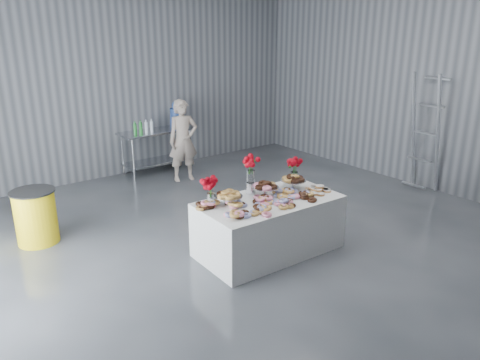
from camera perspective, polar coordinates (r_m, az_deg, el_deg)
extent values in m
plane|color=#36383D|center=(6.58, 4.17, -8.30)|extent=(9.00, 9.00, 0.00)
cube|color=slate|center=(9.73, -13.83, 12.34)|extent=(8.00, 0.04, 4.00)
cube|color=slate|center=(9.11, 24.03, 10.90)|extent=(0.04, 9.00, 4.00)
cube|color=white|center=(6.34, 3.54, -5.58)|extent=(1.94, 1.07, 0.75)
cube|color=silver|center=(9.72, -10.21, 5.87)|extent=(1.50, 0.60, 0.04)
cube|color=silver|center=(9.88, -10.00, 2.30)|extent=(1.40, 0.55, 0.03)
cylinder|color=silver|center=(9.34, -12.86, 2.32)|extent=(0.04, 0.04, 0.86)
cylinder|color=silver|center=(9.93, -6.06, 3.64)|extent=(0.04, 0.04, 0.86)
cylinder|color=silver|center=(9.78, -14.11, 2.95)|extent=(0.04, 0.04, 0.86)
cylinder|color=silver|center=(10.34, -7.53, 4.19)|extent=(0.04, 0.04, 0.86)
cylinder|color=silver|center=(5.98, -1.40, -2.56)|extent=(0.06, 0.06, 0.12)
cylinder|color=silver|center=(5.96, -1.40, -1.98)|extent=(0.36, 0.36, 0.01)
cylinder|color=silver|center=(6.32, 3.11, -1.42)|extent=(0.06, 0.06, 0.12)
cylinder|color=silver|center=(6.29, 3.12, -0.86)|extent=(0.36, 0.36, 0.01)
cylinder|color=silver|center=(6.62, 6.50, -0.55)|extent=(0.06, 0.06, 0.12)
cylinder|color=silver|center=(6.60, 6.52, -0.02)|extent=(0.36, 0.36, 0.01)
cylinder|color=white|center=(5.95, -3.53, -2.41)|extent=(0.11, 0.11, 0.18)
cylinder|color=#1E5919|center=(5.90, -3.56, -1.23)|extent=(0.04, 0.04, 0.18)
cylinder|color=white|center=(6.82, 6.61, 0.26)|extent=(0.11, 0.11, 0.18)
cylinder|color=#1E5919|center=(6.78, 6.65, 1.30)|extent=(0.04, 0.04, 0.18)
cylinder|color=silver|center=(6.40, 1.30, -0.97)|extent=(0.14, 0.14, 0.15)
cylinder|color=white|center=(6.35, 1.31, 0.43)|extent=(0.11, 0.11, 0.18)
cylinder|color=#1E5919|center=(6.31, 1.32, 1.55)|extent=(0.04, 0.04, 0.18)
cylinder|color=blue|center=(9.91, -7.71, 7.53)|extent=(0.28, 0.28, 0.40)
sphere|color=blue|center=(9.87, -7.77, 8.99)|extent=(0.20, 0.20, 0.20)
imported|color=#CC8C93|center=(9.21, -6.93, 4.80)|extent=(0.65, 0.50, 1.60)
cylinder|color=yellow|center=(7.18, -23.62, -4.20)|extent=(0.56, 0.56, 0.76)
cylinder|color=black|center=(7.05, -24.03, -1.28)|extent=(0.61, 0.61, 0.02)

